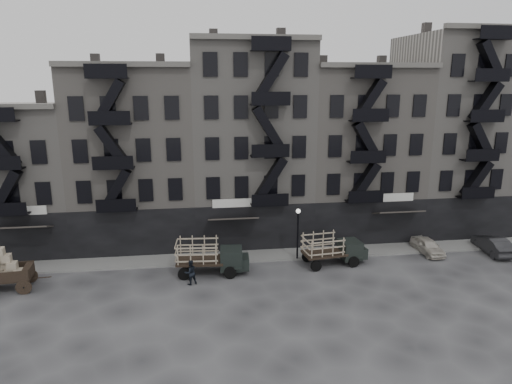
{
  "coord_description": "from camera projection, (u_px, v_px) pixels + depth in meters",
  "views": [
    {
      "loc": [
        -4.83,
        -30.83,
        14.27
      ],
      "look_at": [
        -0.15,
        4.0,
        5.4
      ],
      "focal_mm": 32.0,
      "sensor_mm": 36.0,
      "label": 1
    }
  ],
  "objects": [
    {
      "name": "stake_truck_east",
      "position": [
        333.0,
        247.0,
        35.46
      ],
      "size": [
        5.18,
        2.57,
        2.51
      ],
      "rotation": [
        0.0,
        0.0,
        0.12
      ],
      "color": "black",
      "rests_on": "ground"
    },
    {
      "name": "wagon",
      "position": [
        2.0,
        267.0,
        30.98
      ],
      "size": [
        3.83,
        2.32,
        3.09
      ],
      "rotation": [
        0.0,
        0.0,
        0.1
      ],
      "color": "black",
      "rests_on": "ground"
    },
    {
      "name": "car_east",
      "position": [
        428.0,
        246.0,
        37.9
      ],
      "size": [
        1.69,
        3.79,
        1.26
      ],
      "primitive_type": "imported",
      "rotation": [
        0.0,
        0.0,
        0.05
      ],
      "color": "beige",
      "rests_on": "ground"
    },
    {
      "name": "building_east",
      "position": [
        457.0,
        134.0,
        43.56
      ],
      "size": [
        10.0,
        11.35,
        19.2
      ],
      "color": "gray",
      "rests_on": "ground"
    },
    {
      "name": "sidewalk",
      "position": [
        258.0,
        256.0,
        37.32
      ],
      "size": [
        55.0,
        2.5,
        0.15
      ],
      "primitive_type": "cube",
      "color": "slate",
      "rests_on": "ground"
    },
    {
      "name": "car_far",
      "position": [
        493.0,
        245.0,
        37.92
      ],
      "size": [
        1.89,
        4.53,
        1.46
      ],
      "primitive_type": "imported",
      "rotation": [
        0.0,
        0.0,
        3.06
      ],
      "color": "black",
      "rests_on": "ground"
    },
    {
      "name": "ground",
      "position": [
        265.0,
        276.0,
        33.74
      ],
      "size": [
        140.0,
        140.0,
        0.0
      ],
      "primitive_type": "plane",
      "color": "#38383A",
      "rests_on": "ground"
    },
    {
      "name": "building_west",
      "position": [
        18.0,
        176.0,
        39.13
      ],
      "size": [
        10.0,
        11.35,
        13.2
      ],
      "color": "gray",
      "rests_on": "ground"
    },
    {
      "name": "stake_truck_west",
      "position": [
        210.0,
        254.0,
        33.76
      ],
      "size": [
        5.45,
        2.53,
        2.67
      ],
      "rotation": [
        0.0,
        0.0,
        -0.07
      ],
      "color": "black",
      "rests_on": "ground"
    },
    {
      "name": "building_center",
      "position": [
        249.0,
        143.0,
        41.1
      ],
      "size": [
        10.0,
        11.35,
        18.2
      ],
      "color": "gray",
      "rests_on": "ground"
    },
    {
      "name": "building_midwest",
      "position": [
        136.0,
        156.0,
        40.05
      ],
      "size": [
        10.0,
        11.35,
        16.2
      ],
      "color": "gray",
      "rests_on": "ground"
    },
    {
      "name": "lamp_post",
      "position": [
        298.0,
        227.0,
        35.94
      ],
      "size": [
        0.36,
        0.36,
        4.28
      ],
      "color": "black",
      "rests_on": "ground"
    },
    {
      "name": "pedestrian_mid",
      "position": [
        190.0,
        272.0,
        32.13
      ],
      "size": [
        1.07,
        0.96,
        1.81
      ],
      "primitive_type": "imported",
      "rotation": [
        0.0,
        0.0,
        3.52
      ],
      "color": "black",
      "rests_on": "ground"
    },
    {
      "name": "building_mideast",
      "position": [
        355.0,
        152.0,
        42.64
      ],
      "size": [
        10.0,
        11.35,
        16.2
      ],
      "color": "gray",
      "rests_on": "ground"
    }
  ]
}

